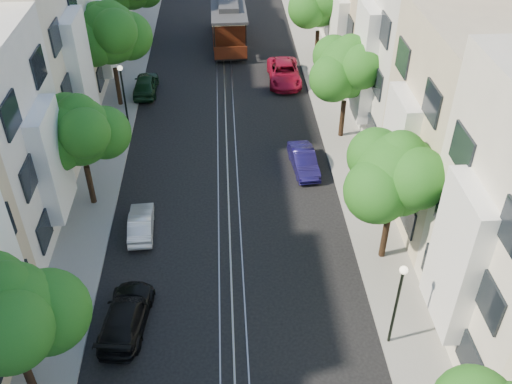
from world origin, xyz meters
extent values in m
plane|color=black|center=(0.00, 28.00, 0.00)|extent=(200.00, 200.00, 0.00)
cube|color=gray|center=(7.25, 28.00, 0.06)|extent=(2.50, 80.00, 0.12)
cube|color=gray|center=(-7.25, 28.00, 0.06)|extent=(2.50, 80.00, 0.12)
cube|color=gray|center=(-0.55, 28.00, 0.01)|extent=(0.06, 80.00, 0.02)
cube|color=gray|center=(0.00, 28.00, 0.01)|extent=(0.06, 80.00, 0.02)
cube|color=gray|center=(0.55, 28.00, 0.01)|extent=(0.06, 80.00, 0.02)
cube|color=tan|center=(0.00, 28.00, 0.00)|extent=(0.08, 80.00, 0.01)
cube|color=white|center=(8.20, 4.00, 4.62)|extent=(0.90, 3.04, 6.05)
cube|color=beige|center=(12.00, 12.00, 5.00)|extent=(7.00, 8.00, 10.00)
cube|color=white|center=(8.20, 12.00, 4.20)|extent=(0.90, 3.04, 5.50)
cube|color=silver|center=(12.00, 20.00, 6.00)|extent=(7.00, 8.00, 12.00)
cube|color=white|center=(8.20, 20.00, 5.04)|extent=(0.90, 3.04, 6.60)
cube|color=#C6B28C|center=(12.00, 28.00, 4.50)|extent=(7.00, 8.00, 9.00)
cube|color=white|center=(8.20, 28.00, 3.78)|extent=(0.90, 3.04, 4.95)
cube|color=white|center=(-8.20, 12.00, 4.12)|extent=(0.90, 3.04, 5.39)
cube|color=beige|center=(-12.00, 20.00, 5.88)|extent=(7.00, 8.00, 11.76)
cube|color=white|center=(-8.20, 20.00, 4.94)|extent=(0.90, 3.04, 6.47)
cube|color=silver|center=(-12.00, 28.00, 4.41)|extent=(7.00, 8.00, 8.82)
cube|color=white|center=(-8.20, 28.00, 3.70)|extent=(0.90, 3.04, 4.85)
cylinder|color=black|center=(7.20, 9.00, 1.34)|extent=(0.30, 0.30, 2.45)
sphere|color=#1A5816|center=(7.20, 9.00, 4.81)|extent=(3.64, 3.64, 3.64)
sphere|color=#1A5816|center=(8.30, 9.50, 4.41)|extent=(2.91, 2.91, 2.91)
sphere|color=#1A5816|center=(6.25, 8.30, 4.51)|extent=(2.84, 2.84, 2.84)
sphere|color=#1A5816|center=(7.30, 9.10, 5.71)|extent=(2.18, 2.18, 2.18)
cylinder|color=black|center=(7.20, 20.00, 1.31)|extent=(0.30, 0.30, 2.38)
sphere|color=#1A5816|center=(7.20, 20.00, 4.68)|extent=(3.54, 3.54, 3.54)
sphere|color=#1A5816|center=(8.30, 20.50, 4.28)|extent=(2.83, 2.83, 2.83)
sphere|color=#1A5816|center=(6.25, 19.30, 4.38)|extent=(2.76, 2.76, 2.76)
sphere|color=#1A5816|center=(7.30, 20.10, 5.58)|extent=(2.12, 2.12, 2.12)
cylinder|color=black|center=(7.20, 31.00, 1.38)|extent=(0.30, 0.30, 2.52)
sphere|color=#1A5816|center=(7.20, 31.00, 4.94)|extent=(3.74, 3.74, 3.74)
sphere|color=#1A5816|center=(8.30, 31.50, 4.54)|extent=(3.00, 3.00, 3.00)
sphere|color=#1A5816|center=(6.25, 30.30, 4.64)|extent=(2.92, 2.92, 2.92)
cylinder|color=black|center=(-7.20, 2.00, 1.34)|extent=(0.30, 0.30, 2.45)
sphere|color=#1A5816|center=(-7.20, 2.00, 4.81)|extent=(3.64, 3.64, 3.64)
sphere|color=#1A5816|center=(-6.10, 2.50, 4.41)|extent=(2.91, 2.91, 2.91)
sphere|color=#1A5816|center=(-7.10, 2.10, 5.71)|extent=(2.18, 2.18, 2.18)
cylinder|color=black|center=(-7.20, 14.00, 1.26)|extent=(0.30, 0.30, 2.27)
sphere|color=#1A5816|center=(-7.20, 14.00, 4.47)|extent=(3.38, 3.38, 3.38)
sphere|color=#1A5816|center=(-6.10, 14.50, 4.07)|extent=(2.70, 2.70, 2.70)
sphere|color=#1A5816|center=(-8.15, 13.30, 4.17)|extent=(2.64, 2.64, 2.64)
sphere|color=#1A5816|center=(-7.10, 14.10, 5.38)|extent=(2.03, 2.03, 2.03)
cylinder|color=black|center=(-7.20, 25.00, 1.43)|extent=(0.30, 0.30, 2.62)
sphere|color=#1A5816|center=(-7.20, 25.00, 5.14)|extent=(3.90, 3.90, 3.90)
sphere|color=#1A5816|center=(-6.10, 25.50, 4.74)|extent=(3.12, 3.12, 3.12)
sphere|color=#1A5816|center=(-8.15, 24.30, 4.84)|extent=(3.04, 3.04, 3.04)
sphere|color=#1A5816|center=(-7.10, 25.10, 6.04)|extent=(2.34, 2.34, 2.34)
cylinder|color=black|center=(-7.20, 36.00, 1.31)|extent=(0.30, 0.30, 2.38)
cylinder|color=black|center=(6.30, 4.00, 2.12)|extent=(0.12, 0.12, 4.00)
sphere|color=#FFF2CC|center=(6.30, 4.00, 4.12)|extent=(0.32, 0.32, 0.32)
cylinder|color=black|center=(-6.30, 22.00, 2.12)|extent=(0.12, 0.12, 4.00)
sphere|color=#FFF2CC|center=(-6.30, 22.00, 4.12)|extent=(0.32, 0.32, 0.32)
cube|color=black|center=(0.50, 35.57, 0.50)|extent=(2.68, 8.92, 0.33)
cube|color=#44180B|center=(0.50, 35.57, 1.83)|extent=(2.74, 5.59, 2.67)
cube|color=beige|center=(0.50, 35.57, 2.83)|extent=(2.80, 5.65, 0.67)
cube|color=#2D2D30|center=(0.50, 35.57, 3.28)|extent=(2.90, 8.92, 0.20)
cube|color=#2D2D30|center=(0.50, 35.57, 3.55)|extent=(1.62, 5.02, 0.39)
imported|color=#0F0B3A|center=(4.40, 16.55, 0.60)|extent=(1.59, 3.73, 1.20)
imported|color=maroon|center=(4.40, 27.99, 0.69)|extent=(2.33, 4.97, 1.37)
imported|color=black|center=(-4.40, 5.52, 0.62)|extent=(2.22, 4.43, 1.24)
imported|color=silver|center=(-4.40, 11.53, 0.54)|extent=(1.33, 3.36, 1.09)
imported|color=#13311A|center=(-5.60, 26.77, 0.68)|extent=(1.61, 3.98, 1.35)
camera|label=1|loc=(0.04, -10.51, 18.88)|focal=40.00mm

